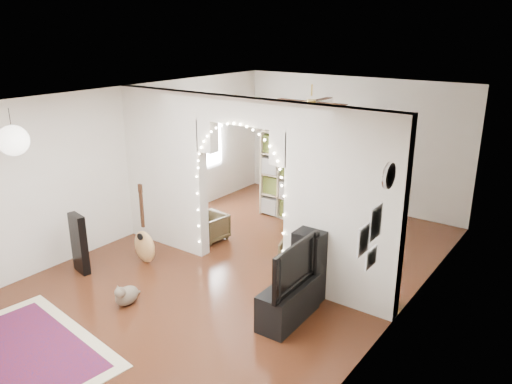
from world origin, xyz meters
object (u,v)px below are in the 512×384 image
Objects in this scene: acoustic_guitar at (144,234)px; dining_chair_right at (299,255)px; dining_table at (310,185)px; floor_speaker at (309,267)px; bookcase at (301,179)px; media_console at (288,303)px; dining_chair_left at (210,227)px.

acoustic_guitar is 2.49m from dining_chair_right.
dining_table is (1.15, 3.30, 0.19)m from acoustic_guitar.
acoustic_guitar reaches higher than dining_chair_right.
bookcase reaches higher than floor_speaker.
bookcase reaches higher than dining_table.
media_console is 3.62m from bookcase.
dining_chair_right is (-0.63, 1.30, 0.00)m from media_console.
media_console is (0.04, -0.59, -0.26)m from floor_speaker.
bookcase reaches higher than media_console.
media_console is 1.81× the size of dining_chair_right.
dining_chair_left is at bearing -107.76° from bookcase.
media_console is 1.88× the size of dining_chair_left.
floor_speaker is 0.80× the size of dining_table.
media_console is (2.79, -0.06, -0.24)m from acoustic_guitar.
floor_speaker is at bearing -54.02° from dining_table.
floor_speaker is at bearing 92.92° from media_console.
floor_speaker reaches higher than media_console.
bookcase reaches higher than dining_chair_right.
floor_speaker is at bearing -10.36° from dining_chair_left.
bookcase is at bearing -100.35° from dining_table.
acoustic_guitar reaches higher than floor_speaker.
acoustic_guitar is at bearing -94.15° from dining_chair_left.
bookcase is 0.30m from dining_table.
acoustic_guitar is 3.51m from dining_table.
bookcase reaches higher than acoustic_guitar.
media_console is at bearing -5.65° from acoustic_guitar.
bookcase is 3.23× the size of dining_chair_left.
floor_speaker is 3.06m from bookcase.
dining_table is at bearing 114.46° from media_console.
dining_chair_right is at bearing -57.98° from dining_table.
media_console is at bearing -57.89° from dining_table.
acoustic_guitar is at bearing -171.33° from floor_speaker.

